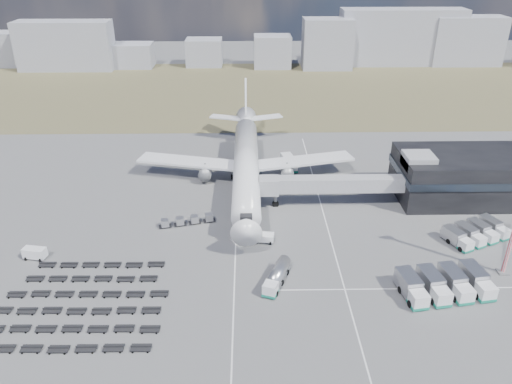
{
  "coord_description": "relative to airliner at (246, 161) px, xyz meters",
  "views": [
    {
      "loc": [
        0.36,
        -72.63,
        51.01
      ],
      "look_at": [
        2.04,
        19.25,
        4.0
      ],
      "focal_mm": 35.0,
      "sensor_mm": 36.0,
      "label": 1
    }
  ],
  "objects": [
    {
      "name": "terminal",
      "position": [
        47.77,
        -8.41,
        -0.04
      ],
      "size": [
        30.4,
        16.4,
        11.0
      ],
      "color": "black",
      "rests_on": "ground"
    },
    {
      "name": "grass_strip",
      "position": [
        0.0,
        77.62,
        -5.29
      ],
      "size": [
        420.0,
        90.0,
        0.01
      ],
      "primitive_type": "cube",
      "color": "brown",
      "rests_on": "ground"
    },
    {
      "name": "ground",
      "position": [
        0.0,
        -32.38,
        -5.29
      ],
      "size": [
        420.0,
        420.0,
        0.0
      ],
      "primitive_type": "plane",
      "color": "#565659",
      "rests_on": "ground"
    },
    {
      "name": "fuel_tanker",
      "position": [
        5.0,
        -38.57,
        -3.86
      ],
      "size": [
        5.24,
        9.06,
        2.86
      ],
      "rotation": [
        0.0,
        0.0,
        -0.36
      ],
      "color": "white",
      "rests_on": "ground"
    },
    {
      "name": "jet_bridge",
      "position": [
        15.9,
        -11.95,
        -0.24
      ],
      "size": [
        30.3,
        3.8,
        7.05
      ],
      "color": "#939399",
      "rests_on": "ground"
    },
    {
      "name": "baggage_dollies",
      "position": [
        -25.89,
        -43.46,
        -4.95
      ],
      "size": [
        26.68,
        21.63,
        0.68
      ],
      "rotation": [
        0.0,
        0.0,
        -0.01
      ],
      "color": "black",
      "rests_on": "ground"
    },
    {
      "name": "lane_markings",
      "position": [
        9.77,
        -29.38,
        -5.29
      ],
      "size": [
        47.12,
        110.0,
        0.01
      ],
      "color": "silver",
      "rests_on": "ground"
    },
    {
      "name": "service_trucks_far",
      "position": [
        43.32,
        -25.67,
        -3.9
      ],
      "size": [
        13.12,
        10.47,
        2.56
      ],
      "rotation": [
        0.0,
        0.0,
        0.41
      ],
      "color": "white",
      "rests_on": "ground"
    },
    {
      "name": "service_trucks_near",
      "position": [
        31.64,
        -41.44,
        -3.61
      ],
      "size": [
        14.93,
        9.7,
        3.09
      ],
      "rotation": [
        0.0,
        0.0,
        0.15
      ],
      "color": "white",
      "rests_on": "ground"
    },
    {
      "name": "catering_truck",
      "position": [
        10.47,
        7.07,
        -3.75
      ],
      "size": [
        4.09,
        7.0,
        3.01
      ],
      "rotation": [
        0.0,
        0.0,
        0.22
      ],
      "color": "white",
      "rests_on": "ground"
    },
    {
      "name": "pushback_tug",
      "position": [
        3.32,
        -25.78,
        -4.49
      ],
      "size": [
        3.89,
        2.52,
        1.61
      ],
      "primitive_type": "cube",
      "rotation": [
        0.0,
        0.0,
        -0.13
      ],
      "color": "white",
      "rests_on": "ground"
    },
    {
      "name": "uld_row",
      "position": [
        -11.74,
        -19.26,
        -4.37
      ],
      "size": [
        11.2,
        4.07,
        1.55
      ],
      "rotation": [
        0.0,
        0.0,
        0.24
      ],
      "color": "black",
      "rests_on": "ground"
    },
    {
      "name": "utility_van",
      "position": [
        -37.54,
        -30.62,
        -4.22
      ],
      "size": [
        4.21,
        2.46,
        2.14
      ],
      "primitive_type": "cube",
      "rotation": [
        0.0,
        0.0,
        -0.18
      ],
      "color": "white",
      "rests_on": "ground"
    },
    {
      "name": "airliner",
      "position": [
        0.0,
        0.0,
        0.0
      ],
      "size": [
        51.59,
        64.53,
        17.62
      ],
      "color": "white",
      "rests_on": "ground"
    },
    {
      "name": "skyline",
      "position": [
        -4.14,
        118.02,
        3.57
      ],
      "size": [
        324.71,
        20.04,
        23.73
      ],
      "color": "#9495A1",
      "rests_on": "ground"
    }
  ]
}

